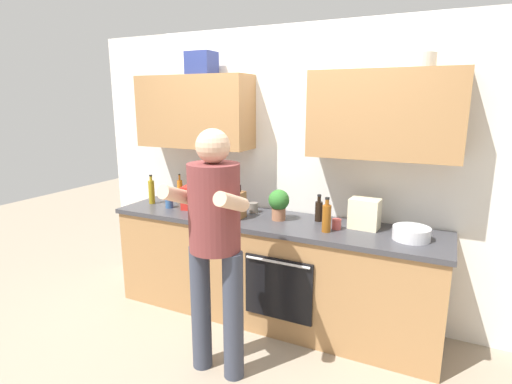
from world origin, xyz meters
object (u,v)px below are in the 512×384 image
Objects in this scene: cup_ceramic at (337,224)px; cup_tea at (169,203)px; mixing_bowl at (411,233)px; knife_block at (238,205)px; bottle_wine at (234,201)px; grocery_bag_crisps at (192,198)px; bottle_juice at (180,190)px; person_standing at (215,235)px; grocery_bag_rice at (365,214)px; cup_stoneware at (253,208)px; bottle_oil at (152,191)px; bottle_syrup at (327,218)px; bottle_soy at (319,210)px; potted_herb at (279,203)px.

cup_tea is at bearing -178.07° from cup_ceramic.
mixing_bowl is 1.39m from knife_block.
bottle_wine reaches higher than grocery_bag_crisps.
bottle_juice reaches higher than cup_ceramic.
bottle_juice is 0.29m from cup_tea.
person_standing is 1.41m from mixing_bowl.
person_standing is 7.23× the size of grocery_bag_rice.
grocery_bag_crisps reaches higher than mixing_bowl.
cup_stoneware reaches higher than cup_ceramic.
grocery_bag_crisps is at bearing 179.84° from cup_ceramic.
bottle_oil is at bearing -179.80° from grocery_bag_crisps.
bottle_juice is 0.36m from grocery_bag_crisps.
bottle_juice is 0.86m from knife_block.
bottle_syrup is at bearing -18.14° from cup_stoneware.
bottle_oil reaches higher than cup_ceramic.
grocery_bag_rice is (0.24, 0.21, 0.01)m from bottle_syrup.
person_standing reaches higher than mixing_bowl.
grocery_bag_rice is (1.17, -0.00, 0.03)m from bottle_wine.
knife_block reaches higher than bottle_soy.
grocery_bag_rice reaches higher than mixing_bowl.
bottle_syrup is 0.32m from grocery_bag_rice.
cup_tea is (-1.38, -0.20, -0.05)m from bottle_soy.
cup_tea is at bearing -171.76° from bottle_soy.
cup_stoneware is at bearing 159.22° from potted_herb.
mixing_bowl is (0.60, 0.10, -0.07)m from bottle_syrup.
bottle_juice is at bearing 172.46° from cup_ceramic.
bottle_syrup is 0.78m from cup_stoneware.
bottle_juice reaches higher than cup_tea.
grocery_bag_crisps is (-0.56, -0.14, 0.06)m from cup_stoneware.
bottle_juice is at bearing 171.49° from bottle_wine.
grocery_bag_rice is at bearing 50.06° from person_standing.
potted_herb is (0.48, -0.08, 0.06)m from bottle_wine.
grocery_bag_crisps is (-1.16, -0.14, 0.02)m from bottle_soy.
bottle_oil is at bearing 167.60° from cup_tea.
mixing_bowl is (2.12, 0.05, 0.00)m from cup_tea.
person_standing reaches higher than bottle_oil.
cup_ceramic is 1.57m from cup_tea.
grocery_bag_crisps is at bearing 175.54° from bottle_syrup.
bottle_wine is at bearing 7.85° from bottle_oil.
cup_tea is (-1.52, 0.04, -0.07)m from bottle_syrup.
cup_tea is 2.12m from mixing_bowl.
bottle_wine is 0.78× the size of knife_block.
bottle_juice is 1.26× the size of grocery_bag_crisps.
bottle_oil is 3.46× the size of cup_ceramic.
bottle_syrup is 0.94× the size of knife_block.
bottle_soy is 0.80× the size of bottle_oil.
bottle_oil is at bearing 176.78° from bottle_syrup.
cup_stoneware is at bearing 161.86° from bottle_syrup.
person_standing is at bearing -126.10° from cup_ceramic.
bottle_wine is 0.62m from cup_tea.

